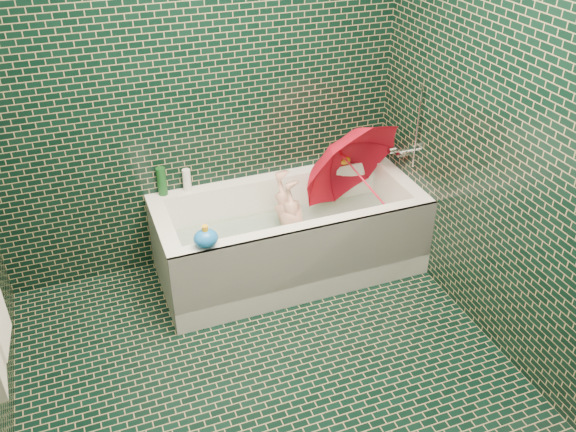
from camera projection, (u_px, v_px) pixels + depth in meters
name	position (u px, v px, depth m)	size (l,w,h in m)	color
floor	(279.00, 398.00, 3.20)	(2.80, 2.80, 0.00)	black
wall_back	(197.00, 82.00, 3.63)	(2.80, 2.80, 0.00)	black
wall_right	(532.00, 143.00, 2.92)	(2.80, 2.80, 0.00)	black
bathtub	(290.00, 244.00, 4.01)	(1.70, 0.75, 0.55)	white
bath_mat	(289.00, 249.00, 4.06)	(1.35, 0.47, 0.01)	green
water	(289.00, 231.00, 3.98)	(1.48, 0.53, 0.00)	silver
faucet	(406.00, 147.00, 3.96)	(0.18, 0.19, 0.55)	silver
child	(295.00, 229.00, 3.98)	(0.29, 0.19, 0.79)	tan
umbrella	(363.00, 179.00, 3.94)	(0.73, 0.73, 0.64)	red
soap_bottle_a	(380.00, 158.00, 4.32)	(0.10, 0.10, 0.27)	white
soap_bottle_b	(371.00, 157.00, 4.33)	(0.08, 0.08, 0.18)	#3C1B68
soap_bottle_c	(353.00, 160.00, 4.30)	(0.14, 0.14, 0.17)	#124018
bottle_right_tall	(356.00, 147.00, 4.23)	(0.06, 0.06, 0.22)	#124018
bottle_right_pump	(379.00, 147.00, 4.29)	(0.05, 0.05, 0.16)	silver
bottle_left_tall	(162.00, 181.00, 3.84)	(0.06, 0.06, 0.19)	#124018
bottle_left_short	(187.00, 180.00, 3.90)	(0.05, 0.05, 0.15)	white
rubber_duck	(345.00, 159.00, 4.21)	(0.13, 0.10, 0.10)	#FFAD1A
bath_toy	(206.00, 238.00, 3.37)	(0.17, 0.16, 0.14)	blue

